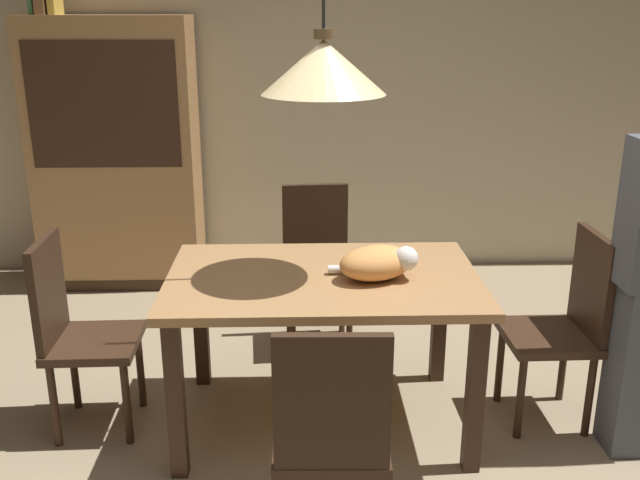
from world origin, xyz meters
name	(u,v)px	position (x,y,z in m)	size (l,w,h in m)	color
ground	(323,476)	(0.00, 0.00, 0.00)	(10.00, 10.00, 0.00)	#998466
back_wall	(311,73)	(0.00, 2.65, 1.45)	(6.40, 0.10, 2.90)	beige
dining_table	(323,296)	(0.01, 0.43, 0.65)	(1.40, 0.90, 0.75)	#A87A4C
chair_near_front	(331,433)	(0.01, -0.45, 0.51)	(0.41, 0.41, 0.93)	#382316
chair_right_side	(566,320)	(1.14, 0.43, 0.51)	(0.41, 0.41, 0.93)	#382316
chair_far_back	(317,259)	(0.01, 1.30, 0.51)	(0.43, 0.43, 0.93)	#382316
chair_left_side	(75,327)	(-1.11, 0.42, 0.51)	(0.41, 0.41, 0.93)	#382316
cat_sleeping	(379,263)	(0.26, 0.37, 0.83)	(0.41, 0.33, 0.16)	#E59951
pendant_lamp	(323,66)	(0.01, 0.43, 1.66)	(0.52, 0.52, 1.30)	beige
hutch_bookcase	(117,160)	(-1.35, 2.32, 0.89)	(1.12, 0.45, 1.85)	#A87A4C
book_yellow_short	(55,0)	(-1.66, 2.32, 1.94)	(0.04, 0.20, 0.18)	gold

